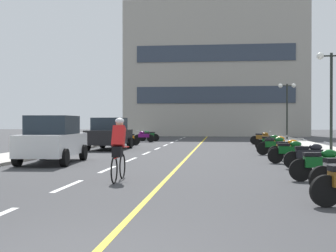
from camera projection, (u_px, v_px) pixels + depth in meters
The scene contains 33 objects.
ground_plane at pixel (190, 150), 26.01m from camera, with size 140.00×140.00×0.00m, color #38383A.
curb_left at pixel (82, 145), 29.81m from camera, with size 2.40×72.00×0.12m, color #B7B2A8.
curb_right at pixel (311, 147), 28.16m from camera, with size 2.40×72.00×0.12m, color #B7B2A8.
lane_dash_1 at pixel (68, 186), 11.34m from camera, with size 0.14×2.20×0.01m, color silver.
lane_dash_2 at pixel (108, 169), 15.31m from camera, with size 0.14×2.20×0.01m, color silver.
lane_dash_3 at pixel (131, 160), 19.28m from camera, with size 0.14×2.20×0.01m, color silver.
lane_dash_4 at pixel (147, 153), 23.26m from camera, with size 0.14×2.20×0.01m, color silver.
lane_dash_5 at pixel (157, 149), 27.23m from camera, with size 0.14×2.20×0.01m, color silver.
lane_dash_6 at pixel (166, 145), 31.20m from camera, with size 0.14×2.20×0.01m, color silver.
lane_dash_7 at pixel (172, 143), 35.18m from camera, with size 0.14×2.20×0.01m, color silver.
lane_dash_8 at pixel (177, 140), 39.15m from camera, with size 0.14×2.20×0.01m, color silver.
lane_dash_9 at pixel (181, 139), 43.12m from camera, with size 0.14×2.20×0.01m, color silver.
lane_dash_10 at pixel (184, 137), 47.10m from camera, with size 0.14×2.20×0.01m, color silver.
lane_dash_11 at pixel (187, 136), 51.07m from camera, with size 0.14×2.20×0.01m, color silver.
centre_line_yellow at pixel (197, 147), 28.96m from camera, with size 0.12×66.00×0.01m, color gold.
office_building at pixel (215, 70), 52.91m from camera, with size 20.30×6.67×15.03m.
street_lamp_mid at pixel (331, 78), 23.25m from camera, with size 1.46×0.36×4.98m.
street_lamp_far at pixel (287, 98), 39.08m from camera, with size 1.46×0.36×4.72m.
parked_car_near at pixel (53, 139), 17.68m from camera, with size 2.13×4.30×1.82m.
parked_car_mid at pixel (110, 134), 26.38m from camera, with size 2.08×4.27×1.82m.
motorcycle_2 at pixel (322, 164), 12.19m from camera, with size 1.70×0.60×0.92m.
motorcycle_3 at pixel (310, 155), 15.33m from camera, with size 1.70×0.60×0.92m.
motorcycle_4 at pixel (291, 151), 17.46m from camera, with size 1.70×0.60×0.92m.
motorcycle_5 at pixel (288, 149), 18.97m from camera, with size 1.68×0.67×0.92m.
motorcycle_6 at pixel (275, 145), 21.87m from camera, with size 1.70×0.60×0.92m.
motorcycle_7 at pixel (276, 144), 23.44m from camera, with size 1.69×0.63×0.92m.
motorcycle_8 at pixel (271, 142), 25.38m from camera, with size 1.70×0.60×0.92m.
motorcycle_9 at pixel (122, 139), 29.16m from camera, with size 1.68×0.66×0.92m.
motorcycle_10 at pixel (127, 138), 31.00m from camera, with size 1.65×0.77×0.92m.
motorcycle_11 at pixel (263, 138), 32.20m from camera, with size 1.70×0.60×0.92m.
motorcycle_12 at pixel (144, 136), 35.80m from camera, with size 1.68×0.64×0.92m.
motorcycle_13 at pixel (149, 135), 37.65m from camera, with size 1.70×0.60×0.92m.
cyclist_rider at pixel (119, 148), 12.36m from camera, with size 0.42×1.77×1.71m.
Camera 1 is at (1.75, -4.96, 1.58)m, focal length 49.24 mm.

